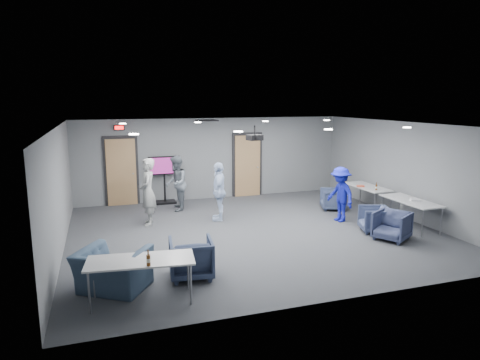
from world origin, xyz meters
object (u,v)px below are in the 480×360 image
object	(u,v)px
person_b	(176,183)
table_right_a	(368,188)
person_c	(219,191)
chair_right_b	(375,219)
tv_stand	(164,177)
chair_front_a	(191,258)
chair_right_c	(392,226)
projector	(255,137)
chair_front_b	(113,270)
bottle_right	(376,187)
person_a	(148,192)
chair_right_a	(333,199)
table_right_b	(411,202)
table_front_left	(141,262)
person_d	(340,194)
bottle_front	(148,260)

from	to	relation	value
person_b	table_right_a	distance (m)	5.77
person_c	table_right_a	distance (m)	4.56
chair_right_b	tv_stand	size ratio (longest dim) A/B	0.46
chair_right_b	chair_front_a	xyz separation A→B (m)	(-4.99, -1.30, 0.05)
chair_right_c	projector	xyz separation A→B (m)	(-2.93, 1.54, 2.06)
chair_front_b	bottle_right	world-z (taller)	bottle_right
person_a	chair_right_a	distance (m)	5.54
table_right_b	table_front_left	size ratio (longest dim) A/B	0.96
person_d	table_right_b	bearing A→B (deg)	45.22
person_b	chair_front_b	world-z (taller)	person_b
tv_stand	table_right_a	bearing A→B (deg)	-26.09
bottle_right	chair_right_a	bearing A→B (deg)	133.76
chair_front_b	projector	bearing A→B (deg)	-113.75
chair_right_c	chair_front_b	distance (m)	6.45
person_c	bottle_front	world-z (taller)	person_c
chair_right_a	table_right_a	xyz separation A→B (m)	(0.95, -0.38, 0.36)
chair_right_a	projector	bearing A→B (deg)	-44.47
person_b	table_right_b	size ratio (longest dim) A/B	0.95
tv_stand	chair_right_a	bearing A→B (deg)	-26.97
person_c	table_right_a	xyz separation A→B (m)	(4.54, -0.36, -0.13)
chair_right_b	chair_right_c	world-z (taller)	chair_right_c
bottle_front	chair_right_a	bearing A→B (deg)	37.67
chair_right_c	bottle_front	world-z (taller)	bottle_front
bottle_front	bottle_right	bearing A→B (deg)	28.47
person_a	bottle_right	world-z (taller)	person_a
person_a	person_c	bearing A→B (deg)	92.42
person_b	chair_right_a	xyz separation A→B (m)	(4.53, -1.40, -0.51)
chair_right_a	chair_front_a	distance (m)	6.28
table_front_left	chair_front_b	bearing A→B (deg)	132.58
bottle_front	tv_stand	size ratio (longest dim) A/B	0.17
person_b	bottle_right	bearing A→B (deg)	78.09
chair_front_a	table_right_a	size ratio (longest dim) A/B	0.49
chair_right_b	chair_front_b	size ratio (longest dim) A/B	0.63
person_a	chair_right_c	world-z (taller)	person_a
person_c	person_d	bearing A→B (deg)	85.56
person_b	chair_right_c	bearing A→B (deg)	56.30
chair_right_b	person_c	bearing A→B (deg)	-104.59
person_a	projector	size ratio (longest dim) A/B	4.67
chair_right_b	bottle_front	xyz separation A→B (m)	(-5.88, -2.35, 0.50)
chair_right_c	bottle_right	world-z (taller)	bottle_right
tv_stand	projector	xyz separation A→B (m)	(1.66, -3.85, 1.54)
table_right_a	tv_stand	xyz separation A→B (m)	(-5.69, 2.78, 0.18)
chair_right_b	table_front_left	xyz separation A→B (m)	(-5.98, -2.03, 0.36)
bottle_front	chair_front_a	bearing A→B (deg)	49.47
person_a	table_right_b	world-z (taller)	person_a
person_d	tv_stand	size ratio (longest dim) A/B	0.99
chair_right_a	person_d	bearing A→B (deg)	-1.40
table_right_a	table_right_b	world-z (taller)	same
person_d	tv_stand	distance (m)	5.57
table_right_a	chair_right_a	bearing A→B (deg)	68.48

